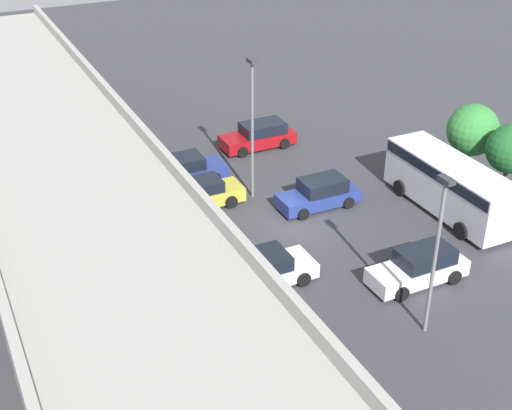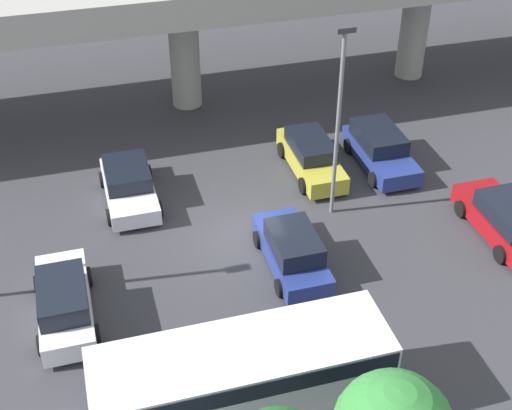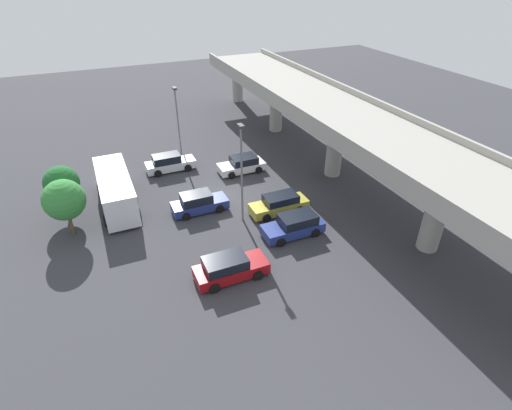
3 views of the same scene
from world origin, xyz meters
The scene contains 13 objects.
ground_plane centered at (0.00, 0.00, 0.00)m, with size 107.53×107.53×0.00m, color #38383D.
highway_overpass centered at (0.00, 11.58, 5.56)m, with size 51.68×7.88×6.99m.
parked_car_0 centered at (-7.06, -2.66, 0.80)m, with size 1.98×4.76×1.70m.
parked_car_1 centered at (-4.03, 3.79, 0.74)m, with size 2.23×4.53×1.56m.
parked_car_2 centered at (1.20, -2.17, 0.78)m, with size 2.02×4.58×1.66m.
parked_car_3 centered at (4.04, 3.83, 0.77)m, with size 1.99×4.84×1.60m.
parked_car_4 centered at (7.20, 3.51, 0.78)m, with size 2.15×4.69×1.63m.
parked_car_5 centered at (9.78, -2.66, 0.79)m, with size 2.15×4.82×1.65m.
shuttle_bus centered at (-2.31, -8.21, 1.74)m, with size 8.45×2.81×2.91m.
lamp_post_near_aisle centered at (3.84, 0.66, 4.70)m, with size 0.70×0.35×8.02m.
lamp_post_mid_lot centered at (-10.08, -0.74, 4.28)m, with size 0.70×0.35×7.21m.
tree_front_left centered at (-2.43, -12.01, 2.99)m, with size 2.71×2.71×4.36m.
tree_front_centre centered at (0.48, -11.89, 3.03)m, with size 3.03×3.03×4.55m.
Camera 3 is at (28.63, -9.02, 18.06)m, focal length 28.00 mm.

